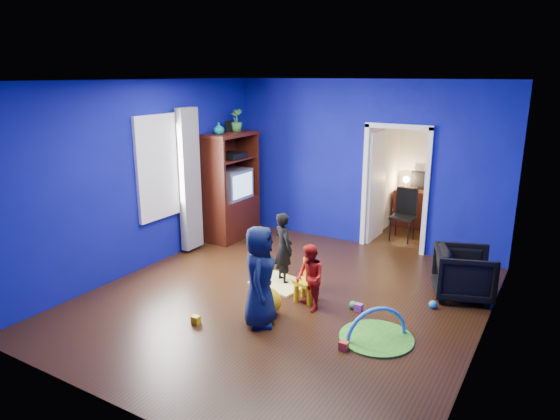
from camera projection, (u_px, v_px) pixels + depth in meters
The scene contains 33 objects.
floor at pixel (284, 299), 6.82m from camera, with size 5.00×5.50×0.01m, color black.
ceiling at pixel (284, 80), 6.05m from camera, with size 5.00×5.50×0.01m, color white.
wall_back at pixel (363, 164), 8.71m from camera, with size 5.00×0.02×2.90m, color navy.
wall_front at pixel (117, 264), 4.15m from camera, with size 5.00×0.02×2.90m, color navy.
wall_left at pixel (144, 177), 7.67m from camera, with size 0.02×5.50×2.90m, color navy.
wall_right at pixel (490, 226), 5.20m from camera, with size 0.02×5.50×2.90m, color navy.
alcove at pixel (411, 171), 9.19m from camera, with size 1.00×1.75×2.50m, color silver, non-canonical shape.
armchair at pixel (464, 273), 6.80m from camera, with size 0.74×0.77×0.70m, color black.
child_black at pixel (284, 248), 7.25m from camera, with size 0.39×0.25×1.07m, color black.
child_navy at pixel (260, 276), 5.99m from camera, with size 0.61×0.40×1.26m, color #0F143A.
toddler_red at pixel (310, 278), 6.43m from camera, with size 0.43×0.33×0.88m, color #B51A13.
vase at pixel (219, 128), 8.64m from camera, with size 0.19×0.19×0.20m, color #0D606D.
potted_plant at pixel (236, 120), 9.05m from camera, with size 0.23×0.23×0.41m, color #3A8831.
tv_armoire at pixel (231, 186), 9.18m from camera, with size 0.58×1.14×1.96m, color #3B1809.
crt_tv at pixel (232, 184), 9.15m from camera, with size 0.46×0.70×0.54m, color silver.
yellow_blanket at pixel (280, 283), 7.30m from camera, with size 0.75×0.60×0.03m, color #F2E07A.
hopper_ball at pixel (268, 302), 6.34m from camera, with size 0.35×0.35×0.35m, color yellow.
kid_chair at pixel (306, 283), 6.72m from camera, with size 0.28×0.28×0.50m, color yellow.
play_mat at pixel (376, 338), 5.80m from camera, with size 0.86×0.86×0.02m, color #4DA224.
toy_arch at pixel (376, 337), 5.80m from camera, with size 0.77×0.77×0.05m, color #3F8CD8.
window_left at pixel (160, 167), 7.92m from camera, with size 0.03×0.95×1.55m, color white.
curtain at pixel (190, 180), 8.40m from camera, with size 0.14×0.42×2.40m, color slate.
doorway at pixel (395, 191), 8.52m from camera, with size 1.16×0.10×2.10m, color white.
study_desk at pixel (417, 209), 9.95m from camera, with size 0.88×0.44×0.75m, color #3D140A.
desk_monitor at pixel (421, 179), 9.90m from camera, with size 0.40×0.05×0.32m, color black.
desk_lamp at pixel (406, 179), 9.99m from camera, with size 0.14×0.14×0.14m, color #FFD88C.
folding_chair at pixel (403, 216), 9.13m from camera, with size 0.40×0.40×0.92m, color black.
book_shelf at pixel (425, 125), 9.61m from camera, with size 0.88×0.24×0.04m, color white.
toy_0 at pixel (344, 346), 5.56m from camera, with size 0.10×0.08×0.10m, color #DD4224.
toy_1 at pixel (433, 304), 6.55m from camera, with size 0.11×0.11×0.11m, color #248CCD.
toy_2 at pixel (196, 320), 6.14m from camera, with size 0.10×0.08×0.10m, color yellow.
toy_3 at pixel (353, 305), 6.53m from camera, with size 0.11×0.11×0.11m, color green.
toy_4 at pixel (358, 307), 6.47m from camera, with size 0.10×0.08×0.10m, color #BE47A2.
Camera 1 is at (3.16, -5.39, 2.98)m, focal length 32.00 mm.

